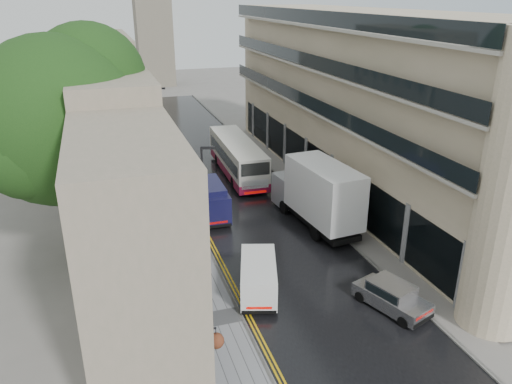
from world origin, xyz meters
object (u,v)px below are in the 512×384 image
lamp_post_near (204,205)px  tree_far (73,113)px  pedestrian (194,243)px  lamp_post_far (160,127)px  white_van (242,294)px  tree_near (62,149)px  white_lorry (316,207)px  cream_bus (233,170)px  silver_hatchback (405,314)px  navy_van (200,209)px

lamp_post_near → tree_far: bearing=132.4°
pedestrian → lamp_post_far: (0.62, 18.69, 2.71)m
white_van → lamp_post_far: (-0.67, 24.87, 2.74)m
tree_near → white_lorry: (15.02, -2.58, -4.57)m
cream_bus → white_van: size_ratio=2.65×
silver_hatchback → white_van: size_ratio=0.91×
white_van → pedestrian: white_van is taller
tree_far → lamp_post_far: bearing=23.9°
white_lorry → lamp_post_near: size_ratio=1.26×
lamp_post_far → silver_hatchback: bearing=-51.1°
silver_hatchback → navy_van: navy_van is taller
lamp_post_far → lamp_post_near: bearing=-66.3°
pedestrian → lamp_post_near: (0.64, -0.42, 2.64)m
cream_bus → navy_van: (-4.17, -6.63, -0.20)m
white_van → lamp_post_far: lamp_post_far is taller
white_lorry → white_van: size_ratio=2.06×
tree_near → white_van: (8.20, -8.68, -5.94)m
tree_far → lamp_post_far: size_ratio=1.72×
white_van → lamp_post_near: bearing=113.6°
cream_bus → navy_van: size_ratio=2.14×
white_lorry → silver_hatchback: size_ratio=2.26×
tree_near → tree_far: tree_near is taller
pedestrian → navy_van: bearing=-121.3°
cream_bus → silver_hatchback: bearing=-80.2°
navy_van → lamp_post_near: size_ratio=0.76×
tree_near → white_lorry: 15.91m
cream_bus → navy_van: cream_bus is taller
tree_near → pedestrian: bearing=-19.8°
tree_far → cream_bus: size_ratio=1.08×
tree_far → navy_van: (7.90, -11.36, -4.84)m
white_van → pedestrian: bearing=118.9°
tree_near → lamp_post_far: tree_near is taller
white_lorry → white_van: (-6.82, -6.09, -1.37)m
tree_far → lamp_post_far: 8.29m
silver_hatchback → cream_bus: bearing=78.4°
tree_far → navy_van: tree_far is taller
navy_van → lamp_post_near: lamp_post_near is taller
cream_bus → white_lorry: size_ratio=1.29×
tree_far → lamp_post_near: (7.26, -15.92, -2.56)m
white_lorry → navy_van: size_ratio=1.66×
tree_far → lamp_post_near: size_ratio=1.75×
white_lorry → pedestrian: white_lorry is taller
cream_bus → white_van: (-4.17, -16.94, -0.59)m
lamp_post_near → lamp_post_far: bearing=107.9°
navy_van → pedestrian: bearing=-106.1°
cream_bus → white_lorry: (2.64, -10.85, 0.78)m
tree_far → cream_bus: 13.77m
navy_van → pedestrian: navy_van is taller
white_van → pedestrian: (-1.29, 6.18, 0.03)m
navy_van → lamp_post_far: bearing=93.8°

